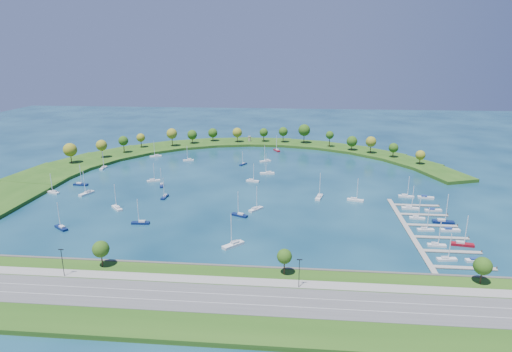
# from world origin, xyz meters

# --- Properties ---
(ground) EXTENTS (700.00, 700.00, 0.00)m
(ground) POSITION_xyz_m (0.00, 0.00, 0.00)
(ground) COLOR #06253B
(ground) RESTS_ON ground
(south_shoreline) EXTENTS (420.00, 43.10, 11.60)m
(south_shoreline) POSITION_xyz_m (0.03, -122.88, 1.00)
(south_shoreline) COLOR #204713
(south_shoreline) RESTS_ON ground
(breakwater) EXTENTS (286.74, 247.64, 2.00)m
(breakwater) POSITION_xyz_m (-46.33, 48.72, 0.99)
(breakwater) COLOR #204713
(breakwater) RESTS_ON ground
(breakwater_trees) EXTENTS (243.85, 92.47, 15.83)m
(breakwater_trees) POSITION_xyz_m (-15.63, 86.94, 10.65)
(breakwater_trees) COLOR #382314
(breakwater_trees) RESTS_ON breakwater
(harbor_tower) EXTENTS (2.60, 2.60, 4.32)m
(harbor_tower) POSITION_xyz_m (-10.78, 116.49, 4.22)
(harbor_tower) COLOR gray
(harbor_tower) RESTS_ON breakwater
(dock_system) EXTENTS (24.28, 82.00, 1.60)m
(dock_system) POSITION_xyz_m (85.30, -61.00, 0.35)
(dock_system) COLOR gray
(dock_system) RESTS_ON ground
(moored_boat_0) EXTENTS (8.12, 3.73, 11.53)m
(moored_boat_0) POSITION_xyz_m (2.82, 6.08, 0.89)
(moored_boat_0) COLOR silver
(moored_boat_0) RESTS_ON ground
(moored_boat_1) EXTENTS (5.87, 9.42, 13.43)m
(moored_boat_1) POSITION_xyz_m (-85.49, -25.89, 0.95)
(moored_boat_1) COLOR silver
(moored_boat_1) RESTS_ON ground
(moored_boat_2) EXTENTS (8.58, 8.85, 14.16)m
(moored_boat_2) POSITION_xyz_m (3.87, -83.21, 0.97)
(moored_boat_2) COLOR silver
(moored_boat_2) RESTS_ON ground
(moored_boat_3) EXTENTS (5.04, 6.64, 9.76)m
(moored_boat_3) POSITION_xyz_m (-7.62, 45.40, 0.85)
(moored_boat_3) COLOR #0B1845
(moored_boat_3) RESTS_ON ground
(moored_boat_4) EXTENTS (6.99, 8.20, 12.46)m
(moored_boat_4) POSITION_xyz_m (9.17, -41.79, 0.92)
(moored_boat_4) COLOR silver
(moored_boat_4) RESTS_ON ground
(moored_boat_5) EXTENTS (4.23, 7.82, 11.08)m
(moored_boat_5) POSITION_xyz_m (-49.05, -7.51, 0.88)
(moored_boat_5) COLOR #0B1845
(moored_boat_5) RESTS_ON ground
(moored_boat_6) EXTENTS (8.08, 6.77, 12.21)m
(moored_boat_6) POSITION_xyz_m (-74.40, -72.78, 0.91)
(moored_boat_6) COLOR #0B1845
(moored_boat_6) RESTS_ON ground
(moored_boat_7) EXTENTS (4.83, 9.80, 13.88)m
(moored_boat_7) POSITION_xyz_m (41.25, -20.81, 0.97)
(moored_boat_7) COLOR silver
(moored_boat_7) RESTS_ON ground
(moored_boat_8) EXTENTS (8.22, 2.76, 11.90)m
(moored_boat_8) POSITION_xyz_m (-41.50, -63.88, 0.90)
(moored_boat_8) COLOR #0B1845
(moored_boat_8) RESTS_ON ground
(moored_boat_9) EXTENTS (9.51, 4.21, 13.51)m
(moored_boat_9) POSITION_xyz_m (10.54, 23.49, 0.95)
(moored_boat_9) COLOR silver
(moored_boat_9) RESTS_ON ground
(moored_boat_10) EXTENTS (5.83, 8.42, 12.17)m
(moored_boat_10) POSITION_xyz_m (13.67, 89.93, 0.91)
(moored_boat_10) COLOR maroon
(moored_boat_10) RESTS_ON ground
(moored_boat_11) EXTENTS (7.85, 5.25, 11.29)m
(moored_boat_11) POSITION_xyz_m (-56.80, 1.09, 0.89)
(moored_boat_11) COLOR silver
(moored_boat_11) RESTS_ON ground
(moored_boat_12) EXTENTS (8.59, 2.91, 12.43)m
(moored_boat_12) POSITION_xyz_m (-96.90, -10.15, 0.92)
(moored_boat_12) COLOR #0B1845
(moored_boat_12) RESTS_ON ground
(moored_boat_13) EXTENTS (2.57, 7.74, 11.21)m
(moored_boat_13) POSITION_xyz_m (-41.16, -27.48, 0.88)
(moored_boat_13) COLOR #0B1845
(moored_boat_13) RESTS_ON ground
(moored_boat_14) EXTENTS (7.78, 8.06, 12.87)m
(moored_boat_14) POSITION_xyz_m (-59.73, -46.57, 0.93)
(moored_boat_14) COLOR silver
(moored_boat_14) RESTS_ON ground
(moored_boat_15) EXTENTS (8.20, 5.99, 11.95)m
(moored_boat_15) POSITION_xyz_m (7.21, 55.01, 0.90)
(moored_boat_15) COLOR silver
(moored_boat_15) RESTS_ON ground
(moored_boat_16) EXTENTS (2.39, 8.10, 11.86)m
(moored_boat_16) POSITION_xyz_m (-99.42, 26.68, 0.90)
(moored_boat_16) COLOR silver
(moored_boat_16) RESTS_ON ground
(moored_boat_17) EXTENTS (8.83, 4.45, 12.50)m
(moored_boat_17) POSITION_xyz_m (59.92, -23.35, 0.92)
(moored_boat_17) COLOR silver
(moored_boat_17) RESTS_ON ground
(moored_boat_18) EXTENTS (7.91, 4.81, 11.26)m
(moored_boat_18) POSITION_xyz_m (-104.77, -25.67, 0.89)
(moored_boat_18) COLOR silver
(moored_boat_18) RESTS_ON ground
(moored_boat_19) EXTENTS (7.80, 3.81, 11.05)m
(moored_boat_19) POSITION_xyz_m (-47.93, 52.73, 0.88)
(moored_boat_19) COLOR silver
(moored_boat_19) RESTS_ON ground
(moored_boat_20) EXTENTS (8.66, 5.96, 12.50)m
(moored_boat_20) POSITION_xyz_m (-74.97, 62.13, 0.92)
(moored_boat_20) COLOR silver
(moored_boat_20) RESTS_ON ground
(moored_boat_21) EXTENTS (8.48, 5.61, 12.17)m
(moored_boat_21) POSITION_xyz_m (2.21, -50.37, 0.91)
(moored_boat_21) COLOR #0B1845
(moored_boat_21) RESTS_ON ground
(docked_boat_0) EXTENTS (7.56, 2.94, 10.82)m
(docked_boat_0) POSITION_xyz_m (85.54, -87.90, 0.87)
(docked_boat_0) COLOR silver
(docked_boat_0) RESTS_ON ground
(docked_boat_1) EXTENTS (7.74, 2.86, 1.54)m
(docked_boat_1) POSITION_xyz_m (95.99, -87.92, 0.57)
(docked_boat_1) COLOR silver
(docked_boat_1) RESTS_ON ground
(docked_boat_2) EXTENTS (7.32, 2.44, 10.61)m
(docked_boat_2) POSITION_xyz_m (85.54, -75.67, 0.87)
(docked_boat_2) COLOR silver
(docked_boat_2) RESTS_ON ground
(docked_boat_3) EXTENTS (9.12, 3.75, 13.02)m
(docked_boat_3) POSITION_xyz_m (96.01, -74.11, 0.94)
(docked_boat_3) COLOR maroon
(docked_boat_3) RESTS_ON ground
(docked_boat_4) EXTENTS (7.28, 2.51, 10.52)m
(docked_boat_4) POSITION_xyz_m (85.54, -59.97, 0.87)
(docked_boat_4) COLOR silver
(docked_boat_4) RESTS_ON ground
(docked_boat_5) EXTENTS (8.53, 2.89, 1.71)m
(docked_boat_5) POSITION_xyz_m (95.98, -59.60, 0.63)
(docked_boat_5) COLOR silver
(docked_boat_5) RESTS_ON ground
(docked_boat_6) EXTENTS (7.24, 2.82, 10.37)m
(docked_boat_6) POSITION_xyz_m (85.54, -46.16, 0.86)
(docked_boat_6) COLOR silver
(docked_boat_6) RESTS_ON ground
(docked_boat_7) EXTENTS (9.71, 3.59, 13.95)m
(docked_boat_7) POSITION_xyz_m (96.00, -50.40, 0.97)
(docked_boat_7) COLOR #0B1845
(docked_boat_7) RESTS_ON ground
(docked_boat_8) EXTENTS (8.42, 2.81, 12.19)m
(docked_boat_8) POSITION_xyz_m (85.52, -33.26, 0.91)
(docked_boat_8) COLOR silver
(docked_boat_8) RESTS_ON ground
(docked_boat_9) EXTENTS (8.33, 3.21, 1.66)m
(docked_boat_9) POSITION_xyz_m (95.98, -35.24, 0.61)
(docked_boat_9) COLOR silver
(docked_boat_9) RESTS_ON ground
(docked_boat_10) EXTENTS (8.25, 3.40, 11.78)m
(docked_boat_10) POSITION_xyz_m (87.92, -14.80, 0.90)
(docked_boat_10) COLOR silver
(docked_boat_10) RESTS_ON ground
(docked_boat_11) EXTENTS (8.54, 3.53, 1.69)m
(docked_boat_11) POSITION_xyz_m (97.88, -15.64, 0.62)
(docked_boat_11) COLOR silver
(docked_boat_11) RESTS_ON ground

